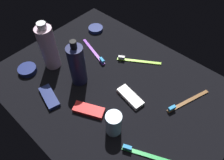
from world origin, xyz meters
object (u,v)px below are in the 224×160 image
at_px(bodywash_bottle, 48,47).
at_px(snack_bar_red, 89,110).
at_px(toothbrush_purple, 95,52).
at_px(snack_bar_navy, 49,97).
at_px(cream_tin_left, 27,70).
at_px(lotion_bottle, 77,65).
at_px(deodorant_stick, 114,123).
at_px(snack_bar_white, 130,97).
at_px(toothbrush_brown, 186,102).
at_px(toothbrush_green, 148,155).
at_px(cream_tin_right, 96,29).
at_px(toothbrush_lime, 137,61).

distance_m(bodywash_bottle, snack_bar_red, 0.28).
xyz_separation_m(toothbrush_purple, snack_bar_red, (-0.19, 0.21, 0.00)).
bearing_deg(snack_bar_red, toothbrush_purple, -73.67).
distance_m(snack_bar_navy, cream_tin_left, 0.17).
distance_m(lotion_bottle, deodorant_stick, 0.24).
height_order(toothbrush_purple, snack_bar_white, toothbrush_purple).
distance_m(toothbrush_brown, toothbrush_purple, 0.41).
bearing_deg(snack_bar_navy, toothbrush_green, -154.51).
distance_m(lotion_bottle, cream_tin_left, 0.23).
bearing_deg(cream_tin_left, snack_bar_navy, 172.89).
xyz_separation_m(snack_bar_red, cream_tin_right, (0.30, -0.33, 0.00)).
distance_m(toothbrush_brown, snack_bar_white, 0.19).
distance_m(toothbrush_green, snack_bar_navy, 0.38).
bearing_deg(toothbrush_green, deodorant_stick, 2.85).
relative_size(snack_bar_red, cream_tin_right, 1.54).
bearing_deg(lotion_bottle, snack_bar_white, -162.57).
relative_size(snack_bar_red, cream_tin_left, 1.48).
bearing_deg(toothbrush_purple, toothbrush_green, 154.71).
xyz_separation_m(toothbrush_lime, cream_tin_left, (0.28, 0.33, 0.00)).
bearing_deg(cream_tin_right, snack_bar_white, 151.82).
bearing_deg(toothbrush_green, bodywash_bottle, -4.92).
bearing_deg(toothbrush_brown, toothbrush_lime, -9.97).
distance_m(snack_bar_red, cream_tin_left, 0.31).
bearing_deg(toothbrush_lime, cream_tin_right, -7.21).
xyz_separation_m(lotion_bottle, snack_bar_red, (-0.12, 0.07, -0.08)).
height_order(toothbrush_purple, toothbrush_green, same).
height_order(deodorant_stick, toothbrush_purple, deodorant_stick).
height_order(toothbrush_brown, snack_bar_navy, toothbrush_brown).
relative_size(toothbrush_green, snack_bar_navy, 1.62).
xyz_separation_m(snack_bar_navy, cream_tin_right, (0.15, -0.38, 0.00)).
xyz_separation_m(deodorant_stick, cream_tin_left, (0.41, 0.04, -0.03)).
bearing_deg(cream_tin_left, deodorant_stick, -174.28).
distance_m(toothbrush_lime, toothbrush_purple, 0.18).
height_order(toothbrush_purple, cream_tin_left, same).
xyz_separation_m(lotion_bottle, toothbrush_purple, (0.06, -0.14, -0.08)).
relative_size(lotion_bottle, toothbrush_green, 1.13).
relative_size(snack_bar_navy, cream_tin_right, 1.54).
distance_m(bodywash_bottle, snack_bar_white, 0.35).
relative_size(bodywash_bottle, toothbrush_lime, 1.26).
bearing_deg(cream_tin_right, cream_tin_left, 88.19).
xyz_separation_m(lotion_bottle, toothbrush_brown, (-0.35, -0.18, -0.08)).
relative_size(toothbrush_lime, snack_bar_white, 1.51).
xyz_separation_m(snack_bar_red, cream_tin_left, (0.31, 0.04, 0.00)).
distance_m(bodywash_bottle, toothbrush_green, 0.51).
height_order(toothbrush_green, snack_bar_navy, toothbrush_green).
bearing_deg(toothbrush_purple, snack_bar_white, 162.57).
bearing_deg(snack_bar_red, cream_tin_right, -72.86).
xyz_separation_m(deodorant_stick, toothbrush_lime, (0.13, -0.29, -0.04)).
height_order(bodywash_bottle, toothbrush_purple, bodywash_bottle).
relative_size(toothbrush_purple, snack_bar_red, 1.69).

